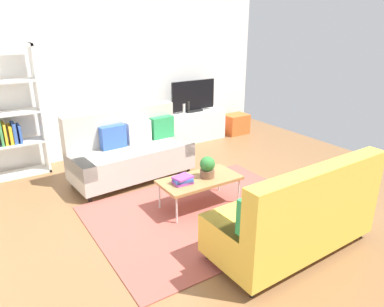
# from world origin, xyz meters

# --- Properties ---
(ground_plane) EXTENTS (7.68, 7.68, 0.00)m
(ground_plane) POSITION_xyz_m (0.00, 0.00, 0.00)
(ground_plane) COLOR brown
(wall_far) EXTENTS (6.40, 0.12, 2.90)m
(wall_far) POSITION_xyz_m (0.00, 2.80, 1.45)
(wall_far) COLOR white
(wall_far) RESTS_ON ground_plane
(area_rug) EXTENTS (2.90, 2.20, 0.01)m
(area_rug) POSITION_xyz_m (0.00, -0.24, 0.01)
(area_rug) COLOR #9E4C42
(area_rug) RESTS_ON ground_plane
(couch_beige) EXTENTS (1.96, 0.98, 1.10)m
(couch_beige) POSITION_xyz_m (-0.34, 1.38, 0.45)
(couch_beige) COLOR #B2ADA3
(couch_beige) RESTS_ON ground_plane
(couch_green) EXTENTS (1.92, 0.89, 1.10)m
(couch_green) POSITION_xyz_m (0.34, -1.46, 0.44)
(couch_green) COLOR gold
(couch_green) RESTS_ON ground_plane
(coffee_table) EXTENTS (1.10, 0.56, 0.42)m
(coffee_table) POSITION_xyz_m (0.05, -0.04, 0.39)
(coffee_table) COLOR #9E7042
(coffee_table) RESTS_ON ground_plane
(tv_console) EXTENTS (1.40, 0.44, 0.64)m
(tv_console) POSITION_xyz_m (1.55, 2.46, 0.32)
(tv_console) COLOR silver
(tv_console) RESTS_ON ground_plane
(tv) EXTENTS (1.00, 0.20, 0.64)m
(tv) POSITION_xyz_m (1.55, 2.44, 0.95)
(tv) COLOR black
(tv) RESTS_ON tv_console
(bookshelf) EXTENTS (1.10, 0.36, 2.10)m
(bookshelf) POSITION_xyz_m (-1.98, 2.48, 0.97)
(bookshelf) COLOR white
(bookshelf) RESTS_ON ground_plane
(storage_trunk) EXTENTS (0.52, 0.40, 0.44)m
(storage_trunk) POSITION_xyz_m (2.65, 2.36, 0.22)
(storage_trunk) COLOR orange
(storage_trunk) RESTS_ON ground_plane
(potted_plant) EXTENTS (0.21, 0.21, 0.30)m
(potted_plant) POSITION_xyz_m (0.16, -0.06, 0.57)
(potted_plant) COLOR brown
(potted_plant) RESTS_ON coffee_table
(table_book_0) EXTENTS (0.25, 0.19, 0.04)m
(table_book_0) POSITION_xyz_m (-0.22, -0.05, 0.44)
(table_book_0) COLOR purple
(table_book_0) RESTS_ON coffee_table
(table_book_1) EXTENTS (0.27, 0.22, 0.04)m
(table_book_1) POSITION_xyz_m (-0.22, -0.05, 0.48)
(table_book_1) COLOR #3359B2
(table_book_1) RESTS_ON table_book_0
(table_book_2) EXTENTS (0.27, 0.22, 0.02)m
(table_book_2) POSITION_xyz_m (-0.22, -0.05, 0.51)
(table_book_2) COLOR purple
(table_book_2) RESTS_ON table_book_1
(vase_0) EXTENTS (0.13, 0.13, 0.16)m
(vase_0) POSITION_xyz_m (0.97, 2.51, 0.72)
(vase_0) COLOR silver
(vase_0) RESTS_ON tv_console
(vase_1) EXTENTS (0.09, 0.09, 0.14)m
(vase_1) POSITION_xyz_m (1.16, 2.51, 0.71)
(vase_1) COLOR silver
(vase_1) RESTS_ON tv_console
(bottle_0) EXTENTS (0.06, 0.06, 0.20)m
(bottle_0) POSITION_xyz_m (1.31, 2.42, 0.74)
(bottle_0) COLOR silver
(bottle_0) RESTS_ON tv_console
(bottle_1) EXTENTS (0.05, 0.05, 0.24)m
(bottle_1) POSITION_xyz_m (1.42, 2.42, 0.76)
(bottle_1) COLOR #262626
(bottle_1) RESTS_ON tv_console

